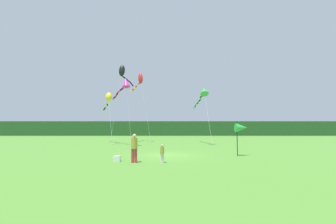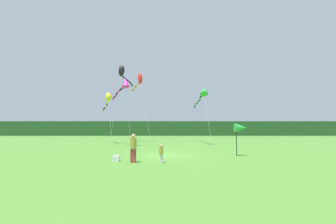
{
  "view_description": "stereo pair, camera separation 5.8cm",
  "coord_description": "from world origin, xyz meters",
  "px_view_note": "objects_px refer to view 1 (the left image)",
  "views": [
    {
      "loc": [
        0.05,
        -17.28,
        2.1
      ],
      "look_at": [
        0.0,
        6.0,
        3.85
      ],
      "focal_mm": 23.25,
      "sensor_mm": 36.0,
      "label": 1
    },
    {
      "loc": [
        0.11,
        -17.28,
        2.1
      ],
      "look_at": [
        0.0,
        6.0,
        3.85
      ],
      "focal_mm": 23.25,
      "sensor_mm": 36.0,
      "label": 2
    }
  ],
  "objects_px": {
    "person_adult": "(135,146)",
    "person_child": "(163,152)",
    "banner_flag_pole": "(242,128)",
    "kite_green": "(203,93)",
    "kite_yellow": "(109,99)",
    "cooler_box": "(118,158)",
    "kite_red": "(140,80)",
    "kite_black": "(123,72)",
    "kite_magenta": "(125,84)"
  },
  "relations": [
    {
      "from": "cooler_box",
      "to": "kite_green",
      "type": "xyz_separation_m",
      "value": [
        7.84,
        14.28,
        6.51
      ]
    },
    {
      "from": "person_child",
      "to": "cooler_box",
      "type": "bearing_deg",
      "value": 167.01
    },
    {
      "from": "kite_black",
      "to": "person_adult",
      "type": "bearing_deg",
      "value": -75.65
    },
    {
      "from": "person_adult",
      "to": "kite_green",
      "type": "bearing_deg",
      "value": 65.77
    },
    {
      "from": "banner_flag_pole",
      "to": "kite_black",
      "type": "bearing_deg",
      "value": 129.1
    },
    {
      "from": "person_adult",
      "to": "kite_red",
      "type": "relative_size",
      "value": 0.16
    },
    {
      "from": "banner_flag_pole",
      "to": "cooler_box",
      "type": "bearing_deg",
      "value": -163.54
    },
    {
      "from": "person_adult",
      "to": "kite_black",
      "type": "bearing_deg",
      "value": 104.35
    },
    {
      "from": "person_adult",
      "to": "banner_flag_pole",
      "type": "height_order",
      "value": "banner_flag_pole"
    },
    {
      "from": "cooler_box",
      "to": "kite_red",
      "type": "relative_size",
      "value": 0.04
    },
    {
      "from": "person_adult",
      "to": "kite_yellow",
      "type": "xyz_separation_m",
      "value": [
        -6.37,
        16.98,
        5.29
      ]
    },
    {
      "from": "person_child",
      "to": "kite_red",
      "type": "xyz_separation_m",
      "value": [
        -4.04,
        19.97,
        9.03
      ]
    },
    {
      "from": "person_adult",
      "to": "banner_flag_pole",
      "type": "xyz_separation_m",
      "value": [
        7.7,
        3.18,
        1.15
      ]
    },
    {
      "from": "kite_magenta",
      "to": "banner_flag_pole",
      "type": "bearing_deg",
      "value": -39.82
    },
    {
      "from": "person_child",
      "to": "kite_red",
      "type": "bearing_deg",
      "value": 101.44
    },
    {
      "from": "kite_green",
      "to": "kite_black",
      "type": "bearing_deg",
      "value": 162.34
    },
    {
      "from": "cooler_box",
      "to": "kite_black",
      "type": "bearing_deg",
      "value": 101.24
    },
    {
      "from": "banner_flag_pole",
      "to": "kite_yellow",
      "type": "distance_m",
      "value": 20.14
    },
    {
      "from": "kite_yellow",
      "to": "person_child",
      "type": "bearing_deg",
      "value": -64.67
    },
    {
      "from": "kite_black",
      "to": "kite_yellow",
      "type": "bearing_deg",
      "value": -138.01
    },
    {
      "from": "person_child",
      "to": "kite_green",
      "type": "relative_size",
      "value": 0.1
    },
    {
      "from": "person_adult",
      "to": "kite_black",
      "type": "xyz_separation_m",
      "value": [
        -4.72,
        18.46,
        9.55
      ]
    },
    {
      "from": "kite_green",
      "to": "kite_black",
      "type": "relative_size",
      "value": 0.93
    },
    {
      "from": "person_child",
      "to": "kite_black",
      "type": "height_order",
      "value": "kite_black"
    },
    {
      "from": "cooler_box",
      "to": "kite_green",
      "type": "relative_size",
      "value": 0.04
    },
    {
      "from": "banner_flag_pole",
      "to": "kite_magenta",
      "type": "height_order",
      "value": "kite_magenta"
    },
    {
      "from": "cooler_box",
      "to": "kite_green",
      "type": "height_order",
      "value": "kite_green"
    },
    {
      "from": "person_adult",
      "to": "person_child",
      "type": "xyz_separation_m",
      "value": [
        1.72,
        -0.11,
        -0.35
      ]
    },
    {
      "from": "person_child",
      "to": "banner_flag_pole",
      "type": "relative_size",
      "value": 0.43
    },
    {
      "from": "cooler_box",
      "to": "kite_magenta",
      "type": "bearing_deg",
      "value": 99.58
    },
    {
      "from": "person_child",
      "to": "kite_green",
      "type": "height_order",
      "value": "kite_green"
    },
    {
      "from": "person_adult",
      "to": "kite_yellow",
      "type": "relative_size",
      "value": 0.23
    },
    {
      "from": "kite_red",
      "to": "kite_magenta",
      "type": "height_order",
      "value": "kite_red"
    },
    {
      "from": "kite_green",
      "to": "kite_red",
      "type": "xyz_separation_m",
      "value": [
        -8.99,
        5.03,
        2.97
      ]
    },
    {
      "from": "kite_black",
      "to": "kite_magenta",
      "type": "bearing_deg",
      "value": -75.71
    },
    {
      "from": "kite_red",
      "to": "kite_magenta",
      "type": "bearing_deg",
      "value": -96.06
    },
    {
      "from": "person_child",
      "to": "banner_flag_pole",
      "type": "distance_m",
      "value": 6.98
    },
    {
      "from": "person_adult",
      "to": "cooler_box",
      "type": "relative_size",
      "value": 4.07
    },
    {
      "from": "banner_flag_pole",
      "to": "kite_magenta",
      "type": "xyz_separation_m",
      "value": [
        -10.83,
        9.03,
        5.21
      ]
    },
    {
      "from": "kite_green",
      "to": "kite_black",
      "type": "distance_m",
      "value": 12.57
    },
    {
      "from": "kite_red",
      "to": "banner_flag_pole",
      "type": "bearing_deg",
      "value": -59.02
    },
    {
      "from": "kite_red",
      "to": "person_child",
      "type": "bearing_deg",
      "value": -78.56
    },
    {
      "from": "person_adult",
      "to": "kite_magenta",
      "type": "distance_m",
      "value": 14.12
    },
    {
      "from": "kite_magenta",
      "to": "kite_yellow",
      "type": "bearing_deg",
      "value": 124.11
    },
    {
      "from": "cooler_box",
      "to": "kite_magenta",
      "type": "xyz_separation_m",
      "value": [
        -1.97,
        11.65,
        7.17
      ]
    },
    {
      "from": "cooler_box",
      "to": "kite_red",
      "type": "distance_m",
      "value": 21.54
    },
    {
      "from": "banner_flag_pole",
      "to": "kite_red",
      "type": "height_order",
      "value": "kite_red"
    },
    {
      "from": "cooler_box",
      "to": "kite_yellow",
      "type": "bearing_deg",
      "value": 107.58
    },
    {
      "from": "cooler_box",
      "to": "banner_flag_pole",
      "type": "distance_m",
      "value": 9.45
    },
    {
      "from": "banner_flag_pole",
      "to": "person_child",
      "type": "bearing_deg",
      "value": -151.2
    }
  ]
}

